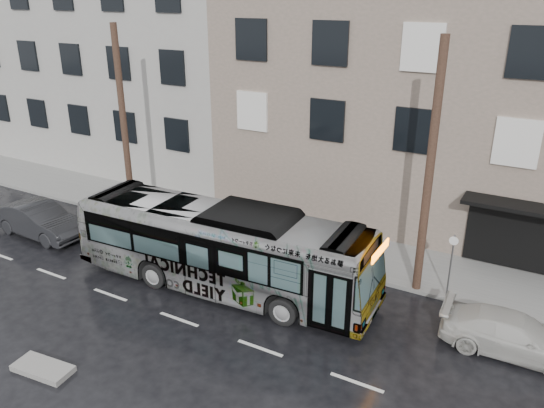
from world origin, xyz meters
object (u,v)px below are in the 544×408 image
(utility_pole_front, at_px, (429,172))
(bus, at_px, (222,248))
(dark_sedan, at_px, (40,220))
(white_sedan, at_px, (514,335))
(utility_pole_rear, at_px, (124,125))
(sign_post, at_px, (450,266))

(utility_pole_front, bearing_deg, bus, -153.17)
(bus, xyz_separation_m, dark_sedan, (-9.81, -0.32, -0.86))
(bus, distance_m, dark_sedan, 9.85)
(bus, height_order, dark_sedan, bus)
(utility_pole_front, height_order, white_sedan, utility_pole_front)
(utility_pole_rear, bearing_deg, dark_sedan, -122.03)
(utility_pole_rear, distance_m, sign_post, 15.46)
(utility_pole_front, bearing_deg, white_sedan, -31.20)
(bus, height_order, white_sedan, bus)
(white_sedan, bearing_deg, dark_sedan, 91.63)
(utility_pole_rear, bearing_deg, bus, -23.21)
(sign_post, relative_size, white_sedan, 0.56)
(bus, bearing_deg, sign_post, -69.34)
(sign_post, relative_size, bus, 0.21)
(utility_pole_rear, distance_m, dark_sedan, 5.73)
(sign_post, bearing_deg, bus, -156.64)
(utility_pole_front, xyz_separation_m, dark_sedan, (-16.23, -3.57, -3.89))
(sign_post, xyz_separation_m, dark_sedan, (-17.33, -3.57, -0.59))
(sign_post, bearing_deg, white_sedan, -41.36)
(sign_post, relative_size, dark_sedan, 0.52)
(bus, bearing_deg, dark_sedan, 89.16)
(utility_pole_rear, relative_size, white_sedan, 2.09)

